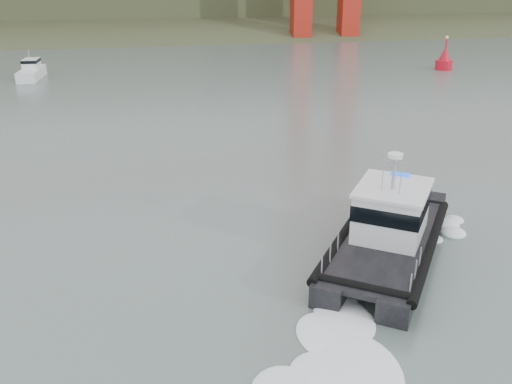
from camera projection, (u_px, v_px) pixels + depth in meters
ground at (335, 306)px, 21.73m from camera, size 400.00×400.00×0.00m
patrol_boat at (388, 231)px, 24.88m from camera, size 8.78×10.54×4.96m
motorboat at (32, 71)px, 62.63m from camera, size 2.30×6.02×3.26m
nav_buoy at (444, 60)px, 67.51m from camera, size 1.98×1.98×4.13m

